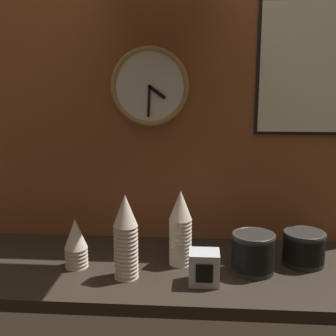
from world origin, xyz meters
The scene contains 10 objects.
ground_plane centered at (0.00, 0.00, -0.02)m, with size 1.60×0.56×0.04m, color black.
wall_tiled_back centered at (0.00, 0.27, 0.53)m, with size 1.60×0.03×1.05m.
cup_stack_center_right centered at (0.07, 0.01, 0.13)m, with size 0.08×0.08×0.26m.
cup_stack_center_left centered at (-0.28, -0.04, 0.08)m, with size 0.08×0.08×0.17m.
cup_stack_center centered at (-0.10, -0.11, 0.14)m, with size 0.08×0.08×0.27m.
bowl_stack_far_right centered at (0.49, 0.03, 0.06)m, with size 0.14×0.14×0.12m.
bowl_stack_right centered at (0.31, -0.04, 0.07)m, with size 0.14×0.14×0.13m.
wall_clock centered at (-0.06, 0.23, 0.60)m, with size 0.30×0.03×0.30m.
menu_board centered at (0.54, 0.24, 0.67)m, with size 0.41×0.01×0.49m.
napkin_dispenser centered at (0.15, -0.13, 0.05)m, with size 0.09×0.09×0.10m.
Camera 1 is at (0.12, -1.35, 0.61)m, focal length 45.00 mm.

